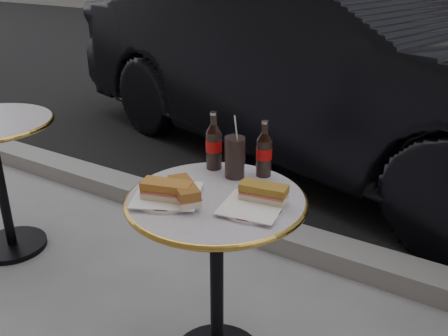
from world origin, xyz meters
The scene contains 13 objects.
asphalt_road centered at (0.00, 5.00, 0.00)m, with size 40.00×8.00×0.00m, color black.
curb centered at (0.00, 0.90, 0.05)m, with size 40.00×0.20×0.12m, color gray.
bistro_table centered at (0.00, 0.00, 0.37)m, with size 0.62×0.62×0.73m, color #BAB2C4, non-canonical shape.
bistro_table_second centered at (-1.40, 0.10, 0.37)m, with size 0.62×0.62×0.73m, color #BAB2C4, non-canonical shape.
plate_left centered at (-0.13, -0.10, 0.74)m, with size 0.23×0.23×0.01m, color silver.
plate_right centered at (0.15, -0.02, 0.74)m, with size 0.20×0.20×0.01m, color silver.
sandwich_left_a centered at (-0.12, -0.12, 0.77)m, with size 0.17×0.08×0.06m, color #AD6C2C.
sandwich_left_b centered at (-0.06, -0.09, 0.77)m, with size 0.16×0.08×0.06m, color brown.
sandwich_right centered at (0.16, 0.04, 0.77)m, with size 0.15×0.07×0.05m, color olive.
cola_bottle_left centered at (-0.14, 0.20, 0.84)m, with size 0.06×0.06×0.22m, color black, non-canonical shape.
cola_bottle_right centered at (0.05, 0.24, 0.84)m, with size 0.06×0.06×0.21m, color black, non-canonical shape.
cola_glass centered at (-0.03, 0.17, 0.81)m, with size 0.08×0.08×0.16m, color black.
parked_car centered at (-0.46, 2.24, 0.74)m, with size 4.51×1.57×1.48m, color black.
Camera 1 is at (0.82, -1.27, 1.50)m, focal length 40.00 mm.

